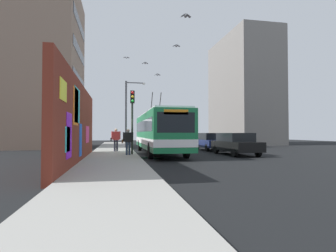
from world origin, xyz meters
The scene contains 14 objects.
ground_plane centered at (0.00, 0.00, 0.00)m, with size 80.00×80.00×0.00m, color black.
sidewalk_slab centered at (0.00, 1.60, 0.07)m, with size 48.00×3.20×0.15m, color #9E9B93.
graffiti_wall centered at (-4.52, 3.35, 2.09)m, with size 13.01×0.32×4.17m.
building_far_left centered at (12.47, 9.20, 8.75)m, with size 10.53×7.26×17.50m.
building_far_right centered at (17.54, -17.00, 7.82)m, with size 12.87×6.09×15.64m.
city_bus centered at (1.00, -1.80, 1.73)m, with size 11.84×2.54×4.87m.
parked_car_black centered at (-1.18, -7.00, 0.84)m, with size 4.86×1.93×1.58m.
parked_car_navy centered at (4.05, -7.00, 0.83)m, with size 4.35×1.80×1.58m.
pedestrian_at_curb centered at (-1.48, 0.65, 1.14)m, with size 0.23×0.75×1.69m.
pedestrian_midblock centered at (2.20, 1.43, 1.21)m, with size 0.24×0.78×1.78m.
traffic_light centered at (-1.05, 0.35, 3.03)m, with size 0.49×0.28×4.29m.
street_lamp centered at (7.59, 0.22, 3.96)m, with size 0.44×1.98×6.59m.
flying_pigeons centered at (1.88, -1.58, 7.80)m, with size 11.78×3.95×1.92m.
curbside_puddle centered at (-2.29, -0.60, 0.00)m, with size 1.78×1.78×0.00m, color black.
Camera 1 is at (-19.11, 1.43, 1.57)m, focal length 28.62 mm.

